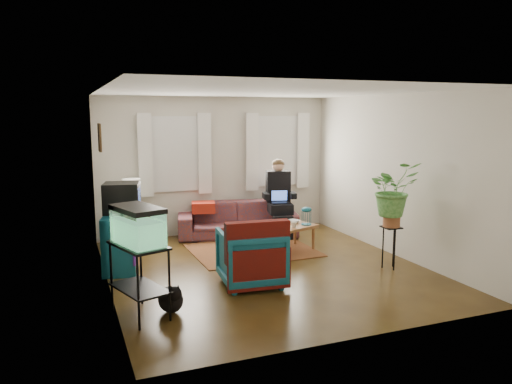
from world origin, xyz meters
name	(u,v)px	position (x,y,z in m)	size (l,w,h in m)	color
floor	(266,269)	(0.00, 0.00, 0.00)	(4.50, 5.00, 0.01)	#4F2B14
ceiling	(266,91)	(0.00, 0.00, 2.60)	(4.50, 5.00, 0.01)	white
wall_back	(216,166)	(0.00, 2.50, 1.30)	(4.50, 0.01, 2.60)	silver
wall_front	(362,215)	(0.00, -2.50, 1.30)	(4.50, 0.01, 2.60)	silver
wall_left	(105,191)	(-2.25, 0.00, 1.30)	(0.01, 5.00, 2.60)	silver
wall_right	(395,175)	(2.25, 0.00, 1.30)	(0.01, 5.00, 2.60)	silver
window_left	(175,154)	(-0.80, 2.48, 1.55)	(1.08, 0.04, 1.38)	white
window_right	(277,151)	(1.25, 2.48, 1.55)	(1.08, 0.04, 1.38)	white
curtains_left	(176,154)	(-0.80, 2.40, 1.55)	(1.36, 0.06, 1.50)	white
curtains_right	(278,151)	(1.25, 2.40, 1.55)	(1.36, 0.06, 1.50)	white
picture_frame	(100,138)	(-2.21, 0.85, 1.95)	(0.04, 0.32, 0.40)	#3D2616
area_rug	(252,250)	(0.16, 1.00, 0.01)	(2.00, 1.60, 0.01)	brown
sofa	(237,214)	(0.27, 2.05, 0.43)	(2.20, 0.87, 0.86)	brown
seated_person	(279,201)	(1.04, 1.86, 0.66)	(0.55, 0.68, 1.31)	black
side_table	(133,228)	(-1.65, 2.11, 0.31)	(0.42, 0.42, 0.62)	#3A2A15
table_lamp	(132,196)	(-1.65, 2.11, 0.88)	(0.32, 0.32, 0.56)	white
dresser	(122,241)	(-1.99, 0.78, 0.42)	(0.46, 0.93, 0.83)	#115F6A
crt_tv	(122,198)	(-1.95, 0.87, 1.06)	(0.51, 0.46, 0.45)	black
aquarium_stand	(140,281)	(-2.00, -1.11, 0.42)	(0.42, 0.75, 0.84)	black
aquarium	(138,225)	(-2.00, -1.11, 1.06)	(0.38, 0.69, 0.44)	#7FD899
black_cat	(170,297)	(-1.66, -1.12, 0.19)	(0.29, 0.44, 0.37)	black
armchair	(251,254)	(-0.45, -0.56, 0.42)	(0.81, 0.76, 0.83)	#126A6E
serape_throw	(258,248)	(-0.48, -0.88, 0.59)	(0.84, 0.19, 0.69)	#9E0A0A
coffee_table	(285,239)	(0.64, 0.73, 0.22)	(1.06, 0.58, 0.44)	brown
cup_a	(278,227)	(0.45, 0.57, 0.48)	(0.12, 0.12, 0.09)	white
cup_b	(294,225)	(0.74, 0.59, 0.48)	(0.10, 0.10, 0.09)	beige
bowl	(293,221)	(0.88, 0.92, 0.46)	(0.21, 0.21, 0.05)	white
snack_tray	(266,226)	(0.32, 0.78, 0.46)	(0.33, 0.33, 0.04)	#B21414
birdcage	(306,216)	(1.03, 0.72, 0.59)	(0.17, 0.17, 0.31)	#115B6B
plant_stand	(390,248)	(1.74, -0.65, 0.32)	(0.27, 0.27, 0.64)	black
potted_plant	(392,197)	(1.74, -0.65, 1.08)	(0.73, 0.63, 0.81)	#599947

